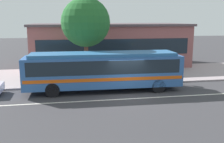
{
  "coord_description": "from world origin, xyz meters",
  "views": [
    {
      "loc": [
        -4.13,
        -17.18,
        5.3
      ],
      "look_at": [
        -0.69,
        2.25,
        1.3
      ],
      "focal_mm": 41.71,
      "sensor_mm": 36.0,
      "label": 1
    }
  ],
  "objects": [
    {
      "name": "ground_plane",
      "position": [
        0.0,
        0.0,
        0.0
      ],
      "size": [
        120.0,
        120.0,
        0.0
      ],
      "primitive_type": "plane",
      "color": "#39373B"
    },
    {
      "name": "sidewalk_slab",
      "position": [
        0.0,
        6.89,
        0.06
      ],
      "size": [
        60.0,
        8.0,
        0.12
      ],
      "primitive_type": "cube",
      "color": "#A09195",
      "rests_on": "ground_plane"
    },
    {
      "name": "pedestrian_waiting_near_sign",
      "position": [
        -5.54,
        4.45,
        1.09
      ],
      "size": [
        0.42,
        0.42,
        1.66
      ],
      "color": "#382736",
      "rests_on": "sidewalk_slab"
    },
    {
      "name": "transit_bus",
      "position": [
        -1.44,
        1.54,
        1.68
      ],
      "size": [
        11.52,
        2.82,
        2.88
      ],
      "color": "#305C9F",
      "rests_on": "ground_plane"
    },
    {
      "name": "street_tree_near_stop",
      "position": [
        -2.43,
        5.13,
        5.0
      ],
      "size": [
        4.14,
        4.14,
        6.97
      ],
      "color": "brown",
      "rests_on": "sidewalk_slab"
    },
    {
      "name": "bus_stop_sign",
      "position": [
        3.86,
        3.42,
        1.68
      ],
      "size": [
        0.13,
        0.44,
        2.43
      ],
      "color": "gray",
      "rests_on": "sidewalk_slab"
    },
    {
      "name": "lane_stripe_center",
      "position": [
        0.0,
        -0.8,
        0.0
      ],
      "size": [
        56.0,
        0.16,
        0.01
      ],
      "primitive_type": "cube",
      "color": "silver",
      "rests_on": "ground_plane"
    },
    {
      "name": "station_building",
      "position": [
        0.77,
        12.27,
        2.4
      ],
      "size": [
        17.38,
        7.73,
        4.78
      ],
      "color": "#925353",
      "rests_on": "ground_plane"
    }
  ]
}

